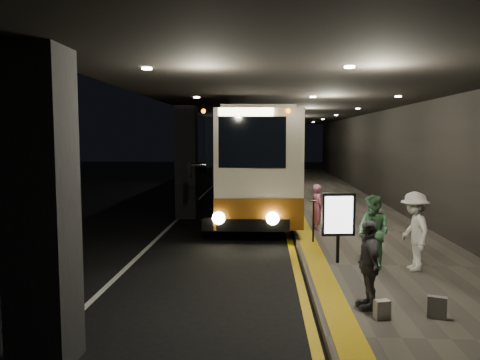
{
  "coord_description": "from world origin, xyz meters",
  "views": [
    {
      "loc": [
        1.56,
        -14.2,
        3.19
      ],
      "look_at": [
        0.72,
        1.9,
        1.7
      ],
      "focal_mm": 35.0,
      "sensor_mm": 36.0,
      "label": 1
    }
  ],
  "objects": [
    {
      "name": "passenger_waiting_white",
      "position": [
        4.98,
        -3.52,
        1.05
      ],
      "size": [
        0.6,
        1.19,
        1.8
      ],
      "primitive_type": "imported",
      "rotation": [
        0.0,
        0.0,
        -1.52
      ],
      "color": "silver",
      "rests_on": "sidewalk"
    },
    {
      "name": "tactile_strip",
      "position": [
        2.85,
        5.0,
        0.16
      ],
      "size": [
        0.5,
        50.0,
        0.01
      ],
      "primitive_type": "cube",
      "color": "gold",
      "rests_on": "sidewalk"
    },
    {
      "name": "bag_polka",
      "position": [
        4.47,
        -6.41,
        0.33
      ],
      "size": [
        0.33,
        0.22,
        0.37
      ],
      "primitive_type": "cube",
      "rotation": [
        0.0,
        0.0,
        -0.31
      ],
      "color": "black",
      "rests_on": "sidewalk"
    },
    {
      "name": "coach_second",
      "position": [
        1.0,
        15.27,
        1.7
      ],
      "size": [
        2.57,
        11.3,
        3.54
      ],
      "rotation": [
        0.0,
        0.0,
        -0.02
      ],
      "color": "#EDE4C7",
      "rests_on": "ground"
    },
    {
      "name": "canopy",
      "position": [
        2.5,
        5.0,
        4.6
      ],
      "size": [
        9.0,
        50.0,
        0.4
      ],
      "primitive_type": "cube",
      "color": "black",
      "rests_on": "support_columns"
    },
    {
      "name": "passenger_waiting_grey",
      "position": [
        3.4,
        -6.01,
        0.94
      ],
      "size": [
        0.53,
        0.96,
        1.59
      ],
      "primitive_type": "imported",
      "rotation": [
        0.0,
        0.0,
        -1.52
      ],
      "color": "#514F54",
      "rests_on": "sidewalk"
    },
    {
      "name": "sidewalk",
      "position": [
        4.75,
        5.0,
        0.07
      ],
      "size": [
        4.5,
        50.0,
        0.15
      ],
      "primitive_type": "cube",
      "color": "#514C44",
      "rests_on": "ground"
    },
    {
      "name": "coach_main",
      "position": [
        1.01,
        5.82,
        1.94
      ],
      "size": [
        3.45,
        13.08,
        4.04
      ],
      "rotation": [
        0.0,
        0.0,
        0.06
      ],
      "color": "#EDE4C7",
      "rests_on": "ground"
    },
    {
      "name": "stanchion_post",
      "position": [
        2.97,
        -0.81,
        0.75
      ],
      "size": [
        0.05,
        0.05,
        1.2
      ],
      "primitive_type": "cylinder",
      "color": "black",
      "rests_on": "sidewalk"
    },
    {
      "name": "lane_line_white",
      "position": [
        -1.8,
        5.0,
        0.01
      ],
      "size": [
        0.12,
        50.0,
        0.01
      ],
      "primitive_type": "cube",
      "color": "silver",
      "rests_on": "ground"
    },
    {
      "name": "support_columns",
      "position": [
        -1.5,
        4.0,
        2.2
      ],
      "size": [
        0.8,
        24.8,
        4.4
      ],
      "color": "black",
      "rests_on": "ground"
    },
    {
      "name": "passenger_waiting_green",
      "position": [
        4.09,
        -3.37,
        1.0
      ],
      "size": [
        0.89,
        0.97,
        1.7
      ],
      "primitive_type": "imported",
      "rotation": [
        0.0,
        0.0,
        -0.96
      ],
      "color": "#3F734A",
      "rests_on": "sidewalk"
    },
    {
      "name": "bag_plain",
      "position": [
        3.54,
        -6.49,
        0.31
      ],
      "size": [
        0.28,
        0.21,
        0.32
      ],
      "primitive_type": "cube",
      "rotation": [
        0.0,
        0.0,
        0.27
      ],
      "color": "#BABAAE",
      "rests_on": "sidewalk"
    },
    {
      "name": "passenger_boarding",
      "position": [
        3.29,
        1.0,
        0.9
      ],
      "size": [
        0.53,
        0.64,
        1.5
      ],
      "primitive_type": "imported",
      "rotation": [
        0.0,
        0.0,
        1.94
      ],
      "color": "#BF598B",
      "rests_on": "sidewalk"
    },
    {
      "name": "coach_third",
      "position": [
        0.76,
        30.95,
        1.68
      ],
      "size": [
        3.06,
        11.29,
        3.5
      ],
      "rotation": [
        0.0,
        0.0,
        0.07
      ],
      "color": "#EDE4C7",
      "rests_on": "ground"
    },
    {
      "name": "info_sign",
      "position": [
        3.34,
        -2.99,
        1.29
      ],
      "size": [
        0.81,
        0.2,
        1.7
      ],
      "rotation": [
        0.0,
        0.0,
        0.11
      ],
      "color": "black",
      "rests_on": "sidewalk"
    },
    {
      "name": "kerb_stripe_yellow",
      "position": [
        2.35,
        5.0,
        0.01
      ],
      "size": [
        0.18,
        50.0,
        0.01
      ],
      "primitive_type": "cube",
      "color": "gold",
      "rests_on": "ground"
    },
    {
      "name": "ground",
      "position": [
        0.0,
        0.0,
        0.0
      ],
      "size": [
        90.0,
        90.0,
        0.0
      ],
      "primitive_type": "plane",
      "color": "black"
    },
    {
      "name": "terminal_wall",
      "position": [
        7.0,
        5.0,
        3.0
      ],
      "size": [
        0.1,
        50.0,
        6.0
      ],
      "primitive_type": "cube",
      "color": "black",
      "rests_on": "ground"
    }
  ]
}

